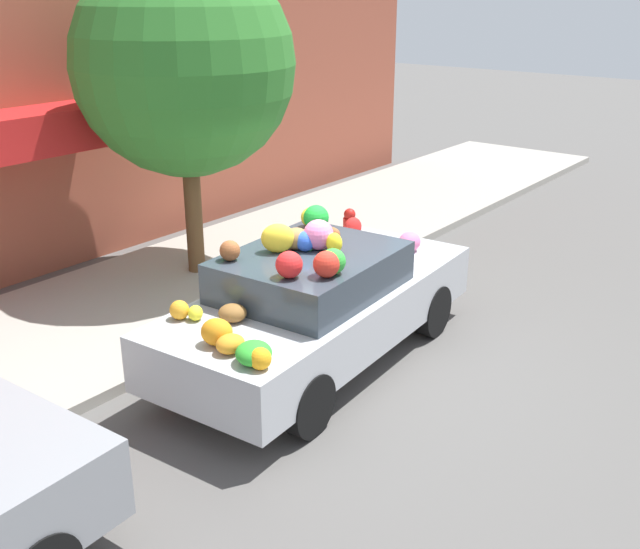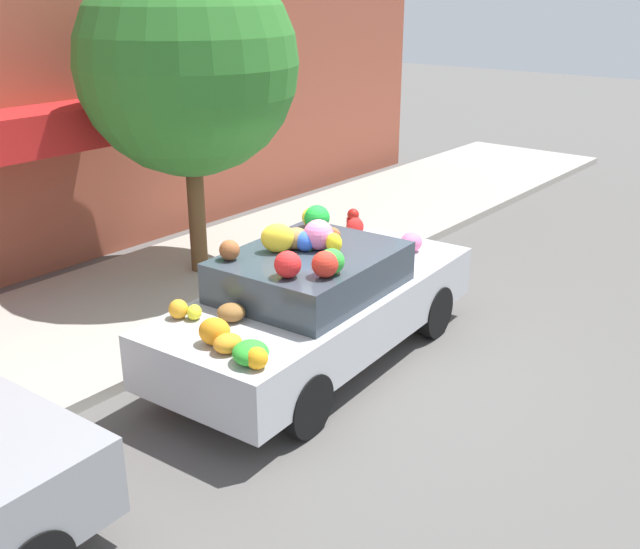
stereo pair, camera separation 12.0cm
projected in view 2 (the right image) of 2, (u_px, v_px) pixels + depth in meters
ground_plane at (317, 358)px, 8.55m from camera, size 60.00×60.00×0.00m
sidewalk_curb at (162, 296)px, 10.11m from camera, size 24.00×3.20×0.13m
building_facade at (39, 98)px, 10.45m from camera, size 18.00×1.20×5.07m
street_tree at (188, 65)px, 9.82m from camera, size 2.95×2.95×4.36m
fire_hydrant at (353, 231)px, 11.43m from camera, size 0.20×0.20×0.70m
art_car at (317, 301)px, 8.22m from camera, size 4.32×1.96×1.67m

